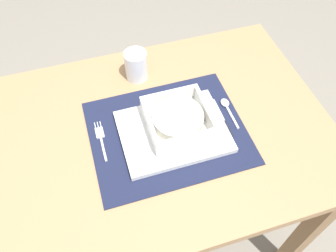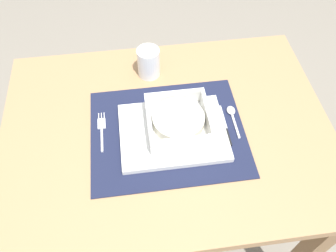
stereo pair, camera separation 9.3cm
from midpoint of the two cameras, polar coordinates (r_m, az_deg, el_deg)
name	(u,v)px [view 1 (the left image)]	position (r m, az deg, el deg)	size (l,w,h in m)	color
ground_plane	(167,224)	(1.61, -1.92, -16.09)	(6.00, 6.00, 0.00)	gray
dining_table	(166,150)	(1.05, -2.83, -4.15)	(0.92, 0.69, 0.73)	#A37A51
placemat	(168,132)	(0.95, -2.79, -1.21)	(0.42, 0.35, 0.00)	#191E38
serving_plate	(173,131)	(0.94, -1.96, -1.11)	(0.29, 0.22, 0.02)	white
porridge_bowl	(178,120)	(0.92, -1.22, 0.83)	(0.17, 0.17, 0.05)	white
fork	(101,138)	(0.96, -13.82, -2.06)	(0.02, 0.13, 0.00)	silver
spoon	(226,106)	(1.01, 7.09, 3.20)	(0.02, 0.11, 0.01)	silver
butter_knife	(222,120)	(0.97, 6.33, 0.78)	(0.01, 0.14, 0.01)	black
bread_knife	(214,118)	(0.98, 4.89, 1.07)	(0.01, 0.14, 0.01)	#59331E
drinking_glass	(136,67)	(1.07, -7.79, 9.58)	(0.07, 0.07, 0.09)	white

